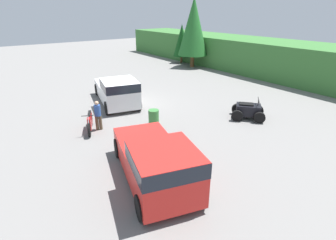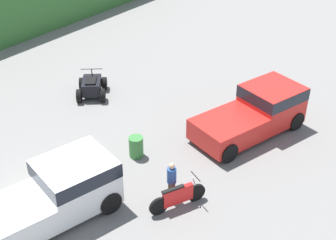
{
  "view_description": "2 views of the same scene",
  "coord_description": "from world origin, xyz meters",
  "views": [
    {
      "loc": [
        15.01,
        -7.53,
        5.97
      ],
      "look_at": [
        5.38,
        -0.59,
        0.95
      ],
      "focal_mm": 28.0,
      "sensor_mm": 36.0,
      "label": 1
    },
    {
      "loc": [
        -7.61,
        -10.72,
        11.32
      ],
      "look_at": [
        5.38,
        -0.59,
        0.95
      ],
      "focal_mm": 50.0,
      "sensor_mm": 36.0,
      "label": 2
    }
  ],
  "objects": [
    {
      "name": "pickup_truck_second",
      "position": [
        -0.69,
        -0.42,
        0.99
      ],
      "size": [
        5.75,
        3.36,
        1.88
      ],
      "rotation": [
        0.0,
        0.0,
        -0.24
      ],
      "color": "white",
      "rests_on": "ground_plane"
    },
    {
      "name": "steel_barrel",
      "position": [
        3.64,
        -0.32,
        0.44
      ],
      "size": [
        0.58,
        0.58,
        0.88
      ],
      "color": "#387A38",
      "rests_on": "ground_plane"
    },
    {
      "name": "pickup_truck_red",
      "position": [
        8.28,
        -3.17,
        0.99
      ],
      "size": [
        5.43,
        3.43,
        1.88
      ],
      "rotation": [
        0.0,
        0.0,
        -0.28
      ],
      "color": "red",
      "rests_on": "ground_plane"
    },
    {
      "name": "quad_atv",
      "position": [
        6.09,
        4.72,
        0.48
      ],
      "size": [
        2.31,
        2.25,
        1.21
      ],
      "rotation": [
        0.0,
        0.0,
        0.71
      ],
      "color": "black",
      "rests_on": "ground_plane"
    },
    {
      "name": "rider_person",
      "position": [
        2.44,
        -3.04,
        0.87
      ],
      "size": [
        0.44,
        0.44,
        1.61
      ],
      "rotation": [
        0.0,
        0.0,
        -0.4
      ],
      "color": "brown",
      "rests_on": "ground_plane"
    },
    {
      "name": "dirt_bike",
      "position": [
        2.26,
        -3.45,
        0.47
      ],
      "size": [
        2.04,
        1.06,
        1.12
      ],
      "rotation": [
        0.0,
        0.0,
        -0.42
      ],
      "color": "black",
      "rests_on": "ground_plane"
    },
    {
      "name": "ground_plane",
      "position": [
        0.0,
        0.0,
        0.0
      ],
      "size": [
        80.0,
        80.0,
        0.0
      ],
      "primitive_type": "plane",
      "color": "slate"
    }
  ]
}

